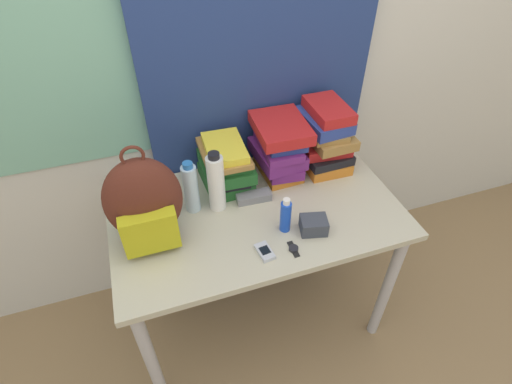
# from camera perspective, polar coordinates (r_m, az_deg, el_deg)

# --- Properties ---
(ground_plane) EXTENTS (12.00, 12.00, 0.00)m
(ground_plane) POSITION_cam_1_polar(r_m,az_deg,el_deg) (2.14, 3.35, -24.33)
(ground_plane) COLOR #8C704C
(wall_back) EXTENTS (6.00, 0.06, 2.50)m
(wall_back) POSITION_cam_1_polar(r_m,az_deg,el_deg) (1.77, -4.95, 18.20)
(wall_back) COLOR beige
(wall_back) RESTS_ON ground_plane
(curtain_blue) EXTENTS (1.02, 0.04, 2.50)m
(curtain_blue) POSITION_cam_1_polar(r_m,az_deg,el_deg) (1.76, 0.65, 18.22)
(curtain_blue) COLOR navy
(curtain_blue) RESTS_ON ground_plane
(desk) EXTENTS (1.20, 0.71, 0.78)m
(desk) POSITION_cam_1_polar(r_m,az_deg,el_deg) (1.75, 0.00, -4.97)
(desk) COLOR #B7B299
(desk) RESTS_ON ground_plane
(backpack) EXTENTS (0.29, 0.21, 0.42)m
(backpack) POSITION_cam_1_polar(r_m,az_deg,el_deg) (1.51, -15.69, -1.54)
(backpack) COLOR #512319
(backpack) RESTS_ON desk
(book_stack_left) EXTENTS (0.22, 0.29, 0.22)m
(book_stack_left) POSITION_cam_1_polar(r_m,az_deg,el_deg) (1.74, -4.38, 3.84)
(book_stack_left) COLOR #1E5623
(book_stack_left) RESTS_ON desk
(book_stack_center) EXTENTS (0.23, 0.29, 0.27)m
(book_stack_center) POSITION_cam_1_polar(r_m,az_deg,el_deg) (1.79, 3.39, 6.49)
(book_stack_center) COLOR orange
(book_stack_center) RESTS_ON desk
(book_stack_right) EXTENTS (0.23, 0.29, 0.31)m
(book_stack_right) POSITION_cam_1_polar(r_m,az_deg,el_deg) (1.87, 9.72, 7.68)
(book_stack_right) COLOR orange
(book_stack_right) RESTS_ON desk
(water_bottle) EXTENTS (0.06, 0.06, 0.24)m
(water_bottle) POSITION_cam_1_polar(r_m,az_deg,el_deg) (1.63, -9.29, 0.56)
(water_bottle) COLOR silver
(water_bottle) RESTS_ON desk
(sports_bottle) EXTENTS (0.07, 0.07, 0.28)m
(sports_bottle) POSITION_cam_1_polar(r_m,az_deg,el_deg) (1.62, -5.73, 1.36)
(sports_bottle) COLOR white
(sports_bottle) RESTS_ON desk
(sunscreen_bottle) EXTENTS (0.04, 0.04, 0.16)m
(sunscreen_bottle) POSITION_cam_1_polar(r_m,az_deg,el_deg) (1.55, 4.25, -3.41)
(sunscreen_bottle) COLOR blue
(sunscreen_bottle) RESTS_ON desk
(cell_phone) EXTENTS (0.06, 0.09, 0.02)m
(cell_phone) POSITION_cam_1_polar(r_m,az_deg,el_deg) (1.52, 1.27, -8.51)
(cell_phone) COLOR #B7BCC6
(cell_phone) RESTS_ON desk
(sunglasses_case) EXTENTS (0.15, 0.06, 0.04)m
(sunglasses_case) POSITION_cam_1_polar(r_m,az_deg,el_deg) (1.71, -0.32, -0.69)
(sunglasses_case) COLOR gray
(sunglasses_case) RESTS_ON desk
(camera_pouch) EXTENTS (0.12, 0.11, 0.06)m
(camera_pouch) POSITION_cam_1_polar(r_m,az_deg,el_deg) (1.59, 8.24, -4.69)
(camera_pouch) COLOR #383D47
(camera_pouch) RESTS_ON desk
(wristwatch) EXTENTS (0.04, 0.08, 0.01)m
(wristwatch) POSITION_cam_1_polar(r_m,az_deg,el_deg) (1.54, 5.38, -8.07)
(wristwatch) COLOR black
(wristwatch) RESTS_ON desk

